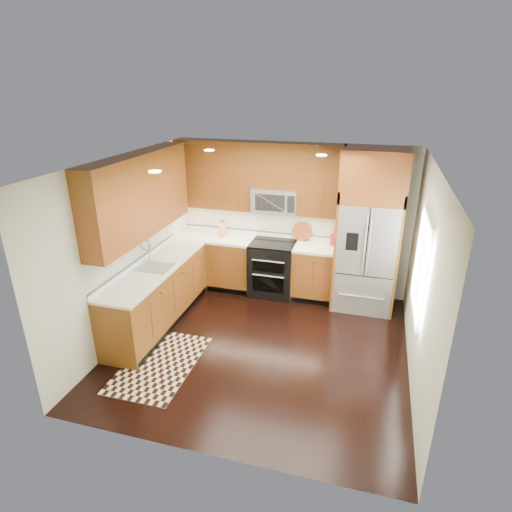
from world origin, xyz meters
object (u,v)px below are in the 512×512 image
(range, at_px, (273,268))
(knife_block, at_px, (223,229))
(rug, at_px, (160,364))
(utensil_crock, at_px, (334,237))
(refrigerator, at_px, (368,232))

(range, distance_m, knife_block, 1.14)
(range, bearing_deg, rug, -110.96)
(range, relative_size, rug, 0.63)
(utensil_crock, bearing_deg, knife_block, -178.02)
(range, bearing_deg, knife_block, 171.48)
(range, xyz_separation_m, refrigerator, (1.55, -0.04, 0.83))
(rug, xyz_separation_m, utensil_crock, (1.94, 2.66, 1.06))
(knife_block, height_order, utensil_crock, utensil_crock)
(refrigerator, relative_size, utensil_crock, 7.03)
(refrigerator, distance_m, utensil_crock, 0.65)
(range, xyz_separation_m, rug, (-0.94, -2.45, -0.46))
(refrigerator, height_order, rug, refrigerator)
(rug, height_order, knife_block, knife_block)
(knife_block, bearing_deg, range, -8.52)
(range, height_order, rug, range)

